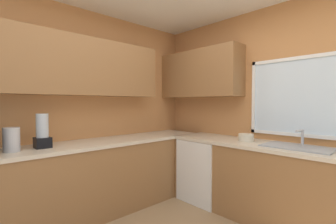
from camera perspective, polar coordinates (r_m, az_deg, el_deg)
name	(u,v)px	position (r m, az deg, el deg)	size (l,w,h in m)	color
room_shell	(158,61)	(2.66, -2.44, 12.27)	(3.69, 3.67, 2.63)	#C6844C
counter_run_left	(88,179)	(3.07, -18.81, -15.21)	(0.65, 3.28, 0.89)	olive
counter_run_back	(283,186)	(2.98, 26.19, -15.85)	(2.78, 0.65, 0.89)	olive
dishwasher	(206,169)	(3.44, 9.33, -13.61)	(0.60, 0.60, 0.84)	white
kettle	(11,140)	(2.71, -33.83, -5.62)	(0.14, 0.14, 0.24)	#B7B7BC
sink_assembly	(297,147)	(2.84, 28.98, -7.40)	(0.67, 0.40, 0.19)	#9EA0A5
bowl	(246,138)	(3.05, 18.47, -5.91)	(0.18, 0.18, 0.09)	beige
blender_appliance	(42,132)	(2.79, -28.25, -4.41)	(0.15, 0.15, 0.36)	black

